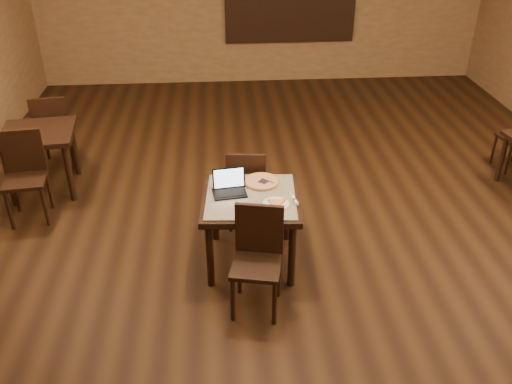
{
  "coord_description": "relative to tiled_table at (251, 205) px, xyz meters",
  "views": [
    {
      "loc": [
        -0.86,
        -4.93,
        3.39
      ],
      "look_at": [
        -0.53,
        -0.62,
        0.85
      ],
      "focal_mm": 38.0,
      "sensor_mm": 36.0,
      "label": 1
    }
  ],
  "objects": [
    {
      "name": "other_table_b_chair_near",
      "position": [
        -2.43,
        1.06,
        -0.09
      ],
      "size": [
        0.48,
        0.48,
        1.01
      ],
      "rotation": [
        0.0,
        0.0,
        0.11
      ],
      "color": "black",
      "rests_on": "ground"
    },
    {
      "name": "spatula",
      "position": [
        0.14,
        0.22,
        0.13
      ],
      "size": [
        0.22,
        0.2,
        0.01
      ],
      "primitive_type": "cube",
      "rotation": [
        0.0,
        0.0,
        0.88
      ],
      "color": "silver",
      "rests_on": "pizza_whole"
    },
    {
      "name": "pizza_pan",
      "position": [
        0.12,
        0.24,
        0.11
      ],
      "size": [
        0.34,
        0.34,
        0.01
      ],
      "primitive_type": "cylinder",
      "color": "silver",
      "rests_on": "tiled_table"
    },
    {
      "name": "napkin_roll",
      "position": [
        0.4,
        -0.14,
        0.12
      ],
      "size": [
        0.06,
        0.16,
        0.04
      ],
      "rotation": [
        0.0,
        0.0,
        0.19
      ],
      "color": "white",
      "rests_on": "tiled_table"
    },
    {
      "name": "chair_main_far",
      "position": [
        -0.01,
        0.62,
        -0.13
      ],
      "size": [
        0.44,
        0.44,
        0.95
      ],
      "rotation": [
        0.0,
        0.0,
        3.05
      ],
      "color": "black",
      "rests_on": "ground"
    },
    {
      "name": "laptop",
      "position": [
        -0.2,
        0.1,
        0.16
      ],
      "size": [
        0.34,
        0.28,
        0.21
      ],
      "rotation": [
        0.0,
        0.0,
        0.14
      ],
      "color": "black",
      "rests_on": "tiled_table"
    },
    {
      "name": "tiled_table",
      "position": [
        0.0,
        0.0,
        0.0
      ],
      "size": [
        0.98,
        0.98,
        0.76
      ],
      "rotation": [
        0.0,
        0.0,
        -0.07
      ],
      "color": "black",
      "rests_on": "ground"
    },
    {
      "name": "ground",
      "position": [
        0.58,
        0.54,
        -0.66
      ],
      "size": [
        10.0,
        10.0,
        0.0
      ],
      "primitive_type": "plane",
      "color": "black",
      "rests_on": "ground"
    },
    {
      "name": "chair_main_near",
      "position": [
        0.02,
        -0.62,
        -0.11
      ],
      "size": [
        0.5,
        0.5,
        0.98
      ],
      "rotation": [
        0.0,
        0.0,
        -0.21
      ],
      "color": "black",
      "rests_on": "ground"
    },
    {
      "name": "pizza_whole",
      "position": [
        0.12,
        0.24,
        0.12
      ],
      "size": [
        0.35,
        0.35,
        0.02
      ],
      "color": "beige",
      "rests_on": "pizza_pan"
    },
    {
      "name": "pizza_slice",
      "position": [
        0.22,
        -0.18,
        0.13
      ],
      "size": [
        0.27,
        0.27,
        0.02
      ],
      "primitive_type": null,
      "rotation": [
        0.0,
        0.0,
        0.85
      ],
      "color": "beige",
      "rests_on": "plate"
    },
    {
      "name": "other_table_b",
      "position": [
        -2.42,
        1.64,
        -0.01
      ],
      "size": [
        0.92,
        0.92,
        0.78
      ],
      "rotation": [
        0.0,
        0.0,
        0.11
      ],
      "color": "black",
      "rests_on": "ground"
    },
    {
      "name": "other_table_b_chair_far",
      "position": [
        -2.41,
        2.23,
        -0.09
      ],
      "size": [
        0.48,
        0.48,
        1.01
      ],
      "rotation": [
        0.0,
        0.0,
        3.26
      ],
      "color": "black",
      "rests_on": "ground"
    },
    {
      "name": "plate",
      "position": [
        0.22,
        -0.18,
        0.11
      ],
      "size": [
        0.25,
        0.25,
        0.01
      ],
      "primitive_type": "cylinder",
      "color": "white",
      "rests_on": "tiled_table"
    }
  ]
}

